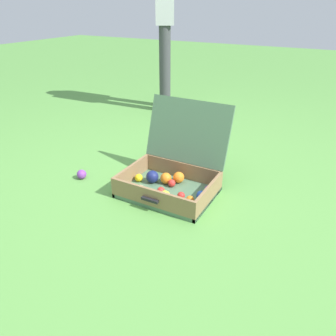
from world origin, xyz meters
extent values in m
plane|color=#569342|center=(0.00, 0.00, 0.00)|extent=(16.00, 16.00, 0.00)
cube|color=#4C7051|center=(-0.02, 0.06, 0.01)|extent=(0.57, 0.42, 0.03)
cube|color=olive|center=(-0.29, 0.06, 0.07)|extent=(0.02, 0.42, 0.14)
cube|color=olive|center=(0.26, 0.06, 0.07)|extent=(0.02, 0.42, 0.14)
cube|color=olive|center=(-0.02, -0.13, 0.07)|extent=(0.54, 0.02, 0.14)
cube|color=olive|center=(-0.02, 0.26, 0.07)|extent=(0.54, 0.02, 0.14)
cube|color=#4C7051|center=(-0.02, 0.34, 0.34)|extent=(0.57, 0.15, 0.40)
cube|color=black|center=(-0.02, -0.16, 0.08)|extent=(0.11, 0.02, 0.02)
sphere|color=#D1B784|center=(-0.14, -0.07, 0.06)|extent=(0.07, 0.07, 0.07)
sphere|color=purple|center=(0.22, 0.17, 0.05)|extent=(0.04, 0.04, 0.04)
sphere|color=red|center=(0.10, 0.01, 0.05)|extent=(0.05, 0.05, 0.05)
sphere|color=red|center=(-0.02, 0.12, 0.05)|extent=(0.05, 0.05, 0.05)
sphere|color=yellow|center=(-0.24, 0.07, 0.05)|extent=(0.05, 0.05, 0.05)
sphere|color=#D1B784|center=(-0.24, -0.08, 0.05)|extent=(0.06, 0.06, 0.06)
sphere|color=navy|center=(-0.16, 0.11, 0.07)|extent=(0.08, 0.08, 0.08)
sphere|color=orange|center=(-0.07, 0.14, 0.06)|extent=(0.07, 0.07, 0.07)
sphere|color=red|center=(-0.03, 0.00, 0.05)|extent=(0.05, 0.05, 0.05)
sphere|color=orange|center=(0.17, -0.01, 0.05)|extent=(0.05, 0.05, 0.05)
sphere|color=#CCDB38|center=(0.02, -0.05, 0.06)|extent=(0.07, 0.07, 0.07)
sphere|color=orange|center=(-0.01, 0.19, 0.06)|extent=(0.07, 0.07, 0.07)
sphere|color=blue|center=(0.21, 0.06, 0.06)|extent=(0.06, 0.06, 0.06)
sphere|color=purple|center=(-0.64, -0.05, 0.03)|extent=(0.07, 0.07, 0.07)
cylinder|color=#3D3D42|center=(-0.99, 1.76, 0.44)|extent=(0.12, 0.12, 0.88)
cylinder|color=#3D3D42|center=(-0.90, 1.60, 0.44)|extent=(0.12, 0.12, 0.88)
camera|label=1|loc=(0.85, -1.50, 1.11)|focal=34.98mm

